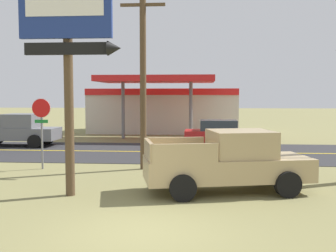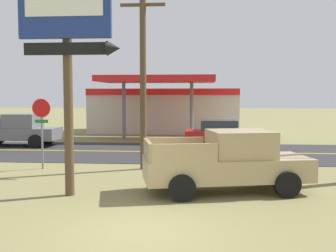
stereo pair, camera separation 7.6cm
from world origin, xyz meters
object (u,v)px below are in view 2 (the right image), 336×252
at_px(utility_pole, 143,65).
at_px(gas_station, 165,109).
at_px(motel_sign, 68,37).
at_px(stop_sign, 42,121).
at_px(pickup_grey_on_road, 17,130).
at_px(pickup_tan_parked_on_lawn, 228,162).
at_px(car_red_near_lane, 221,134).

bearing_deg(utility_pole, gas_station, 92.37).
relative_size(motel_sign, utility_pole, 0.86).
bearing_deg(stop_sign, motel_sign, -59.11).
bearing_deg(motel_sign, pickup_grey_on_road, 121.24).
distance_m(stop_sign, pickup_tan_parked_on_lawn, 8.33).
distance_m(utility_pole, car_red_near_lane, 8.69).
xyz_separation_m(pickup_grey_on_road, car_red_near_lane, (12.31, 0.00, -0.13)).
bearing_deg(pickup_tan_parked_on_lawn, utility_pole, 130.67).
bearing_deg(gas_station, stop_sign, -101.02).
bearing_deg(stop_sign, pickup_grey_on_road, 121.44).
bearing_deg(gas_station, car_red_near_lane, -67.87).
height_order(gas_station, car_red_near_lane, gas_station).
bearing_deg(motel_sign, pickup_tan_parked_on_lawn, 11.57).
height_order(stop_sign, pickup_tan_parked_on_lawn, stop_sign).
relative_size(stop_sign, car_red_near_lane, 0.70).
bearing_deg(pickup_grey_on_road, stop_sign, -58.56).
bearing_deg(utility_pole, pickup_grey_on_road, 140.92).
bearing_deg(gas_station, pickup_grey_on_road, -127.69).
bearing_deg(stop_sign, gas_station, 78.98).
height_order(gas_station, pickup_grey_on_road, gas_station).
bearing_deg(car_red_near_lane, motel_sign, -112.95).
distance_m(motel_sign, utility_pole, 5.08).
relative_size(pickup_grey_on_road, car_red_near_lane, 1.24).
bearing_deg(car_red_near_lane, pickup_grey_on_road, -180.00).
xyz_separation_m(stop_sign, car_red_near_lane, (7.73, 7.48, -1.20)).
bearing_deg(pickup_tan_parked_on_lawn, motel_sign, -168.43).
height_order(stop_sign, utility_pole, utility_pole).
xyz_separation_m(utility_pole, car_red_near_lane, (3.52, 7.14, -3.50)).
relative_size(stop_sign, gas_station, 0.25).
xyz_separation_m(pickup_tan_parked_on_lawn, pickup_grey_on_road, (-12.07, 10.96, 0.00)).
height_order(utility_pole, car_red_near_lane, utility_pole).
xyz_separation_m(motel_sign, pickup_tan_parked_on_lawn, (4.83, 0.99, -3.86)).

